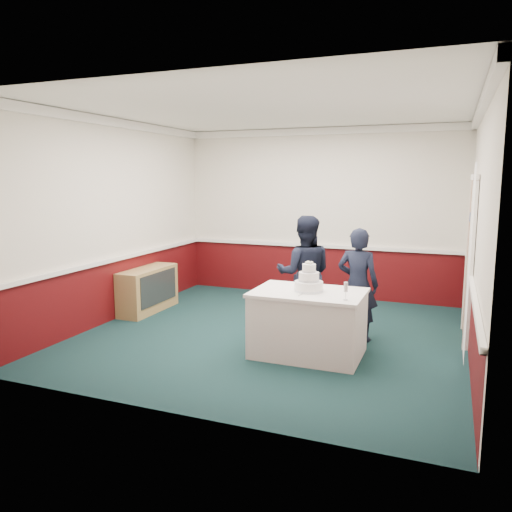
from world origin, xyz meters
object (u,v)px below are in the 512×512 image
(person_man, at_px, (304,274))
(sideboard, at_px, (148,290))
(cake_table, at_px, (308,323))
(champagne_flute, at_px, (346,288))
(wedding_cake, at_px, (309,282))
(cake_knife, at_px, (302,294))
(person_woman, at_px, (358,284))

(person_man, bearing_deg, sideboard, -16.65)
(cake_table, height_order, person_man, person_man)
(sideboard, xyz_separation_m, champagne_flute, (3.44, -1.29, 0.58))
(person_man, bearing_deg, wedding_cake, 93.67)
(champagne_flute, relative_size, person_man, 0.13)
(champagne_flute, height_order, person_man, person_man)
(sideboard, height_order, wedding_cake, wedding_cake)
(sideboard, xyz_separation_m, person_man, (2.62, -0.06, 0.46))
(cake_knife, xyz_separation_m, person_woman, (0.48, 0.99, -0.04))
(person_man, bearing_deg, champagne_flute, 108.70)
(wedding_cake, bearing_deg, person_man, 108.93)
(wedding_cake, bearing_deg, cake_knife, -98.53)
(cake_table, bearing_deg, wedding_cake, 90.00)
(wedding_cake, bearing_deg, sideboard, 161.12)
(wedding_cake, relative_size, person_man, 0.22)
(wedding_cake, distance_m, cake_knife, 0.23)
(cake_knife, distance_m, champagne_flute, 0.55)
(champagne_flute, distance_m, person_woman, 1.09)
(wedding_cake, distance_m, champagne_flute, 0.57)
(cake_table, xyz_separation_m, person_man, (-0.32, 0.94, 0.41))
(cake_knife, distance_m, person_woman, 1.10)
(cake_table, xyz_separation_m, cake_knife, (-0.03, -0.20, 0.39))
(cake_table, distance_m, champagne_flute, 0.78)
(cake_knife, bearing_deg, wedding_cake, 87.70)
(sideboard, relative_size, person_woman, 0.80)
(sideboard, bearing_deg, cake_knife, -22.50)
(person_woman, bearing_deg, person_man, -6.63)
(cake_table, relative_size, person_man, 0.81)
(champagne_flute, bearing_deg, cake_knife, 171.42)
(wedding_cake, distance_m, person_woman, 0.92)
(sideboard, distance_m, cake_knife, 3.18)
(cake_knife, height_order, champagne_flute, champagne_flute)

